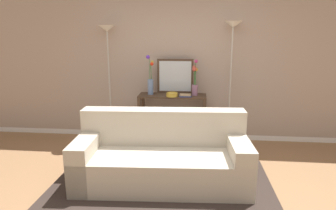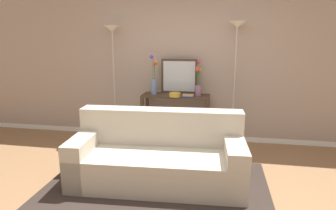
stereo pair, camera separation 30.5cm
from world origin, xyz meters
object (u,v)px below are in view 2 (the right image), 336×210
(vase_tall_flowers, at_px, (154,81))
(fruit_bowl, at_px, (175,95))
(console_table, at_px, (176,111))
(book_row_under_console, at_px, (159,139))
(couch, at_px, (158,158))
(floor_lamp_left, at_px, (113,51))
(book_stack, at_px, (188,96))
(wall_mirror, at_px, (179,76))
(vase_short_flowers, at_px, (198,81))
(floor_lamp_right, at_px, (236,50))

(vase_tall_flowers, height_order, fruit_bowl, vase_tall_flowers)
(console_table, height_order, book_row_under_console, console_table)
(vase_tall_flowers, bearing_deg, fruit_bowl, -18.38)
(couch, relative_size, floor_lamp_left, 1.09)
(vase_tall_flowers, xyz_separation_m, book_row_under_console, (0.08, 0.00, -1.01))
(vase_tall_flowers, relative_size, book_stack, 3.24)
(fruit_bowl, bearing_deg, book_stack, 2.34)
(floor_lamp_left, xyz_separation_m, book_row_under_console, (0.79, -0.05, -1.49))
(couch, xyz_separation_m, book_row_under_console, (-0.27, 1.36, -0.26))
(console_table, distance_m, book_row_under_console, 0.59)
(console_table, relative_size, vase_tall_flowers, 1.71)
(wall_mirror, bearing_deg, vase_short_flowers, -24.98)
(vase_tall_flowers, height_order, book_stack, vase_tall_flowers)
(couch, xyz_separation_m, floor_lamp_right, (0.95, 1.41, 1.27))
(floor_lamp_right, distance_m, vase_short_flowers, 0.76)
(floor_lamp_right, relative_size, book_stack, 10.06)
(couch, xyz_separation_m, console_table, (0.01, 1.36, 0.26))
(book_stack, bearing_deg, book_row_under_console, 166.99)
(floor_lamp_left, height_order, vase_short_flowers, floor_lamp_left)
(console_table, bearing_deg, fruit_bowl, -87.72)
(book_row_under_console, bearing_deg, fruit_bowl, -23.43)
(wall_mirror, distance_m, book_row_under_console, 1.13)
(floor_lamp_right, bearing_deg, console_table, -177.11)
(floor_lamp_right, relative_size, vase_short_flowers, 3.44)
(wall_mirror, relative_size, vase_short_flowers, 1.03)
(vase_tall_flowers, distance_m, book_stack, 0.63)
(couch, height_order, fruit_bowl, fruit_bowl)
(floor_lamp_left, bearing_deg, couch, -52.83)
(wall_mirror, height_order, vase_tall_flowers, vase_tall_flowers)
(floor_lamp_left, height_order, wall_mirror, floor_lamp_left)
(couch, distance_m, wall_mirror, 1.73)
(vase_tall_flowers, bearing_deg, floor_lamp_left, 176.09)
(book_stack, bearing_deg, floor_lamp_left, 172.83)
(console_table, xyz_separation_m, book_stack, (0.22, -0.12, 0.29))
(console_table, height_order, vase_short_flowers, vase_short_flowers)
(floor_lamp_right, xyz_separation_m, book_row_under_console, (-1.22, -0.05, -1.53))
(console_table, relative_size, floor_lamp_left, 0.57)
(console_table, distance_m, vase_short_flowers, 0.63)
(vase_short_flowers, distance_m, book_stack, 0.29)
(floor_lamp_left, xyz_separation_m, vase_short_flowers, (1.44, -0.04, -0.46))
(vase_tall_flowers, distance_m, book_row_under_console, 1.01)
(couch, bearing_deg, book_row_under_console, 101.38)
(vase_short_flowers, bearing_deg, book_stack, -139.78)
(couch, height_order, floor_lamp_left, floor_lamp_left)
(fruit_bowl, relative_size, book_row_under_console, 0.52)
(couch, xyz_separation_m, wall_mirror, (0.04, 1.52, 0.82))
(floor_lamp_left, distance_m, fruit_bowl, 1.28)
(book_row_under_console, bearing_deg, console_table, -0.00)
(couch, bearing_deg, wall_mirror, 88.49)
(vase_tall_flowers, relative_size, book_row_under_console, 1.81)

